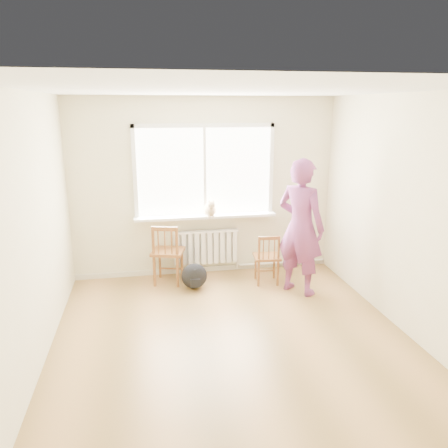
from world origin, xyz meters
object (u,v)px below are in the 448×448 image
chair_left (167,254)px  person (301,227)px  backpack (194,276)px  chair_right (267,259)px  cat (210,209)px

chair_left → person: 1.97m
person → backpack: (-1.44, 0.38, -0.76)m
chair_right → chair_left: bearing=-4.6°
chair_right → backpack: (-1.08, 0.02, -0.20)m
backpack → chair_right: bearing=-1.0°
cat → backpack: size_ratio=1.11×
chair_right → cat: 1.13m
chair_left → backpack: bearing=161.8°
person → cat: (-1.13, 0.83, 0.11)m
cat → person: bearing=-37.4°
chair_left → cat: 0.93m
chair_left → chair_right: bearing=-174.6°
backpack → cat: bearing=55.4°
chair_right → person: size_ratio=0.40×
person → cat: 1.40m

